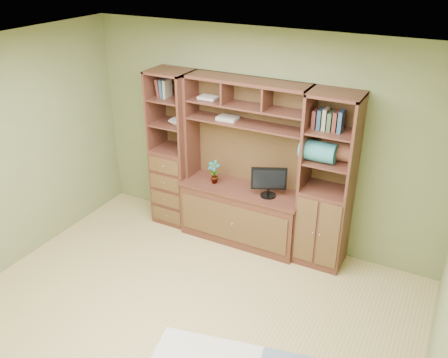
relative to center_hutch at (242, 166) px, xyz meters
The scene contains 10 objects.
room 1.76m from the center_hutch, 86.47° to the right, with size 4.60×4.10×2.64m.
center_hutch is the anchor object (origin of this frame).
left_tower 1.00m from the center_hutch, behind, with size 0.50×0.45×2.05m, color #4D261B.
right_tower 1.03m from the center_hutch, ahead, with size 0.55×0.45×2.05m, color #4D261B.
monitor 0.37m from the center_hutch, ahead, with size 0.41×0.18×0.51m, color black.
orchid 0.39m from the center_hutch, behind, with size 0.16×0.11×0.30m, color #A74938.
magazines 0.59m from the center_hutch, 159.41° to the left, with size 0.24×0.18×0.04m, color #AD9E94.
bowl 0.97m from the center_hutch, behind, with size 0.24×0.24×0.06m, color silver.
blanket_teal 0.98m from the center_hutch, ahead, with size 0.38×0.22×0.22m, color teal.
blanket_red 1.16m from the center_hutch, ahead, with size 0.39×0.22×0.22m, color brown.
Camera 1 is at (2.07, -2.88, 3.40)m, focal length 38.00 mm.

